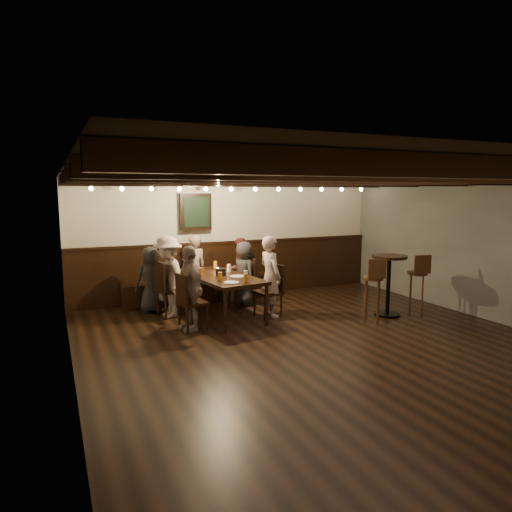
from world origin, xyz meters
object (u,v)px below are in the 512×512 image
person_left_far (190,288)px  high_top_table (389,276)px  person_bench_left (151,279)px  person_bench_centre (194,269)px  person_left_near (168,276)px  chair_left_far (192,312)px  person_bench_right (239,269)px  person_right_near (244,274)px  bar_stool_right (417,292)px  bar_stool_left (372,298)px  chair_right_far (269,301)px  chair_right_near (243,291)px  dining_table (219,279)px  person_right_far (270,276)px  chair_left_near (171,299)px

person_left_far → high_top_table: 3.42m
person_bench_left → high_top_table: 4.17m
person_bench_centre → person_left_near: size_ratio=0.95×
chair_left_far → person_bench_right: 2.14m
person_right_near → person_bench_centre: bearing=51.3°
person_right_near → bar_stool_right: size_ratio=1.13×
person_bench_right → bar_stool_left: bearing=113.0°
chair_right_far → person_bench_right: size_ratio=0.73×
chair_right_near → bar_stool_left: 2.44m
person_bench_right → bar_stool_right: size_ratio=1.15×
chair_right_far → person_right_near: size_ratio=0.74×
dining_table → person_bench_right: size_ratio=1.64×
person_bench_right → bar_stool_left: person_bench_right is taller
dining_table → bar_stool_right: size_ratio=1.88×
person_bench_right → person_right_far: (0.03, -1.36, 0.08)m
chair_left_far → person_right_near: person_right_near is taller
chair_left_far → person_left_far: bearing=-90.0°
chair_right_far → person_bench_right: bearing=-7.6°
dining_table → person_bench_left: (-1.01, 0.77, -0.07)m
high_top_table → person_left_far: bearing=169.6°
dining_table → chair_left_near: bearing=148.0°
high_top_table → bar_stool_right: (0.50, -0.16, -0.30)m
dining_table → person_left_far: bearing=-149.0°
chair_right_far → person_bench_right: (0.00, 1.36, 0.34)m
dining_table → person_right_far: 0.88m
person_bench_right → chair_left_near: bearing=15.5°
person_left_near → bar_stool_right: size_ratio=1.31×
person_right_near → bar_stool_left: size_ratio=1.13×
dining_table → person_right_near: (0.68, 0.54, -0.05)m
person_bench_right → person_right_near: size_ratio=1.01×
person_bench_centre → person_left_far: size_ratio=1.01×
chair_right_near → bar_stool_right: size_ratio=0.83×
dining_table → bar_stool_left: bar_stool_left is taller
chair_left_near → person_bench_centre: person_bench_centre is taller
chair_left_near → person_left_far: bearing=-1.9°
person_right_near → chair_right_near: bearing=90.0°
bar_stool_right → person_right_near: bearing=157.5°
bar_stool_right → chair_left_near: bearing=171.3°
person_left_near → chair_left_far: bearing=2.0°
chair_right_far → person_right_near: bearing=-2.0°
chair_right_near → chair_left_far: bearing=122.0°
dining_table → chair_right_far: chair_right_far is taller
person_left_near → person_left_far: person_left_near is taller
chair_right_near → person_bench_centre: 1.02m
person_bench_centre → high_top_table: size_ratio=1.26×
chair_right_far → dining_table: bearing=58.0°
chair_right_near → high_top_table: high_top_table is taller
person_right_near → bar_stool_right: bearing=-134.3°
person_bench_right → person_right_far: 1.36m
person_bench_right → chair_right_near: bearing=68.1°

